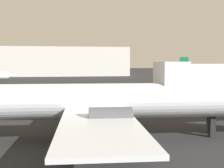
% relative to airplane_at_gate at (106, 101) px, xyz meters
% --- Properties ---
extents(airplane_at_gate, '(35.21, 28.36, 11.07)m').
position_rel_airplane_at_gate_xyz_m(airplane_at_gate, '(0.00, 0.00, 0.00)').
color(airplane_at_gate, silver).
rests_on(airplane_at_gate, ground_plane).
extents(airplane_far_left, '(24.15, 22.11, 8.12)m').
position_rel_airplane_at_gate_xyz_m(airplane_far_left, '(39.00, 53.93, -0.74)').
color(airplane_far_left, silver).
rests_on(airplane_far_left, ground_plane).
extents(terminal_building, '(84.11, 25.00, 13.70)m').
position_rel_airplane_at_gate_xyz_m(terminal_building, '(-14.73, 124.07, 3.47)').
color(terminal_building, '#B7B7B2').
rests_on(terminal_building, ground_plane).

